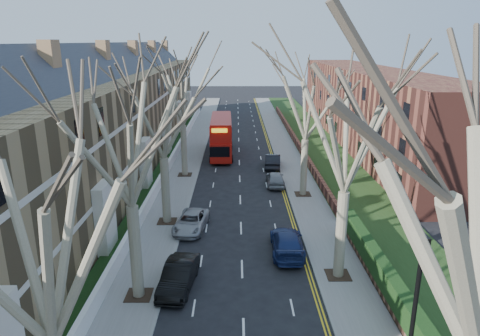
{
  "coord_description": "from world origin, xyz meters",
  "views": [
    {
      "loc": [
        -0.32,
        -14.5,
        13.52
      ],
      "look_at": [
        -0.04,
        19.22,
        3.46
      ],
      "focal_mm": 32.0,
      "sensor_mm": 36.0,
      "label": 1
    }
  ],
  "objects": [
    {
      "name": "tree_left_far",
      "position": [
        -5.7,
        16.0,
        9.24
      ],
      "size": [
        10.15,
        10.15,
        14.22
      ],
      "color": "#766A54",
      "rests_on": "ground"
    },
    {
      "name": "grass_verge_right",
      "position": [
        10.5,
        39.0,
        0.15
      ],
      "size": [
        6.0,
        102.0,
        0.06
      ],
      "color": "#1E3513",
      "rests_on": "ground"
    },
    {
      "name": "car_right_mid",
      "position": [
        3.43,
        24.84,
        0.7
      ],
      "size": [
        1.7,
        4.15,
        1.41
      ],
      "primitive_type": "imported",
      "rotation": [
        0.0,
        0.0,
        3.13
      ],
      "color": "gray",
      "rests_on": "ground"
    },
    {
      "name": "car_left_far",
      "position": [
        -3.7,
        14.77,
        0.64
      ],
      "size": [
        2.7,
        4.81,
        1.27
      ],
      "primitive_type": "imported",
      "rotation": [
        0.0,
        0.0,
        -0.13
      ],
      "color": "#939498",
      "rests_on": "ground"
    },
    {
      "name": "flats_right",
      "position": [
        17.46,
        43.0,
        4.98
      ],
      "size": [
        13.97,
        54.0,
        10.0
      ],
      "color": "brown",
      "rests_on": "ground"
    },
    {
      "name": "tree_left_near",
      "position": [
        -5.7,
        -4.0,
        8.93
      ],
      "size": [
        9.8,
        9.8,
        13.73
      ],
      "color": "#766A54",
      "rests_on": "ground"
    },
    {
      "name": "front_wall_left",
      "position": [
        -7.65,
        31.0,
        0.62
      ],
      "size": [
        0.3,
        78.0,
        1.0
      ],
      "color": "white",
      "rests_on": "ground"
    },
    {
      "name": "car_right_near",
      "position": [
        3.01,
        11.09,
        0.74
      ],
      "size": [
        2.21,
        5.14,
        1.48
      ],
      "primitive_type": "imported",
      "rotation": [
        0.0,
        0.0,
        3.11
      ],
      "color": "navy",
      "rests_on": "ground"
    },
    {
      "name": "car_right_far",
      "position": [
        3.7,
        31.02,
        0.77
      ],
      "size": [
        2.06,
        4.8,
        1.54
      ],
      "primitive_type": "imported",
      "rotation": [
        0.0,
        0.0,
        3.05
      ],
      "color": "black",
      "rests_on": "ground"
    },
    {
      "name": "pavement_right",
      "position": [
        6.0,
        39.0,
        0.06
      ],
      "size": [
        3.0,
        102.0,
        0.12
      ],
      "primitive_type": "cube",
      "color": "slate",
      "rests_on": "ground"
    },
    {
      "name": "tree_right_mid",
      "position": [
        5.7,
        8.0,
        9.56
      ],
      "size": [
        10.5,
        10.5,
        14.71
      ],
      "color": "#766A54",
      "rests_on": "ground"
    },
    {
      "name": "tree_left_mid",
      "position": [
        -5.7,
        6.0,
        9.56
      ],
      "size": [
        10.5,
        10.5,
        14.71
      ],
      "color": "#766A54",
      "rests_on": "ground"
    },
    {
      "name": "terrace_left",
      "position": [
        -13.65,
        31.0,
        5.53
      ],
      "size": [
        9.7,
        78.0,
        13.6
      ],
      "color": "olive",
      "rests_on": "ground"
    },
    {
      "name": "pavement_left",
      "position": [
        -6.0,
        39.0,
        0.06
      ],
      "size": [
        3.0,
        102.0,
        0.12
      ],
      "primitive_type": "cube",
      "color": "slate",
      "rests_on": "ground"
    },
    {
      "name": "double_decker_bus",
      "position": [
        -2.18,
        36.64,
        2.22
      ],
      "size": [
        2.93,
        10.84,
        4.52
      ],
      "rotation": [
        0.0,
        0.0,
        3.16
      ],
      "color": "#A7120B",
      "rests_on": "ground"
    },
    {
      "name": "wall_hedge_right",
      "position": [
        7.7,
        2.0,
        1.12
      ],
      "size": [
        0.7,
        24.0,
        1.8
      ],
      "color": "brown",
      "rests_on": "ground"
    },
    {
      "name": "tree_left_dist",
      "position": [
        -5.7,
        28.0,
        9.56
      ],
      "size": [
        10.5,
        10.5,
        14.71
      ],
      "color": "#766A54",
      "rests_on": "ground"
    },
    {
      "name": "car_left_mid",
      "position": [
        -3.62,
        6.95,
        0.75
      ],
      "size": [
        2.08,
        4.69,
        1.5
      ],
      "primitive_type": "imported",
      "rotation": [
        0.0,
        0.0,
        -0.11
      ],
      "color": "black",
      "rests_on": "ground"
    },
    {
      "name": "tree_right_far",
      "position": [
        5.7,
        22.0,
        9.24
      ],
      "size": [
        10.15,
        10.15,
        14.22
      ],
      "color": "#766A54",
      "rests_on": "ground"
    }
  ]
}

